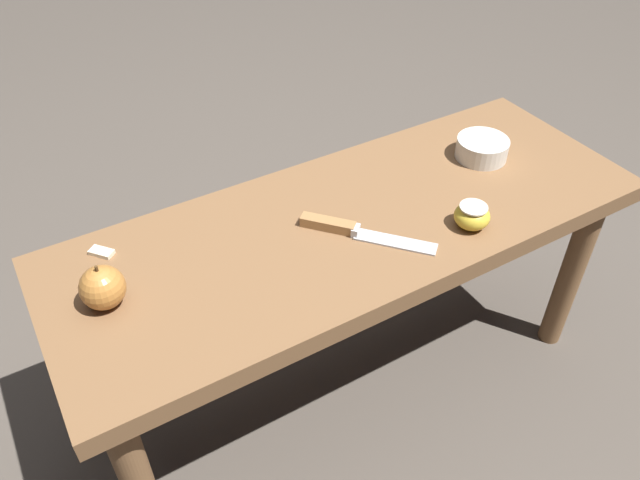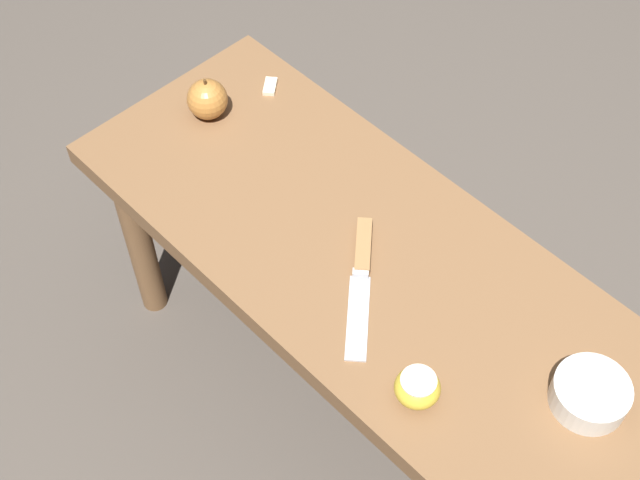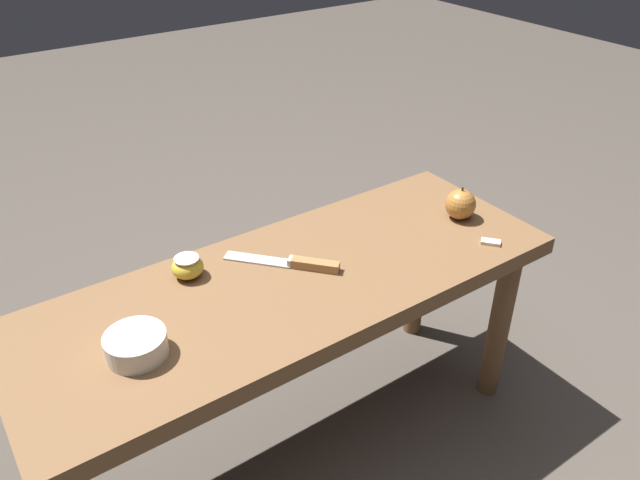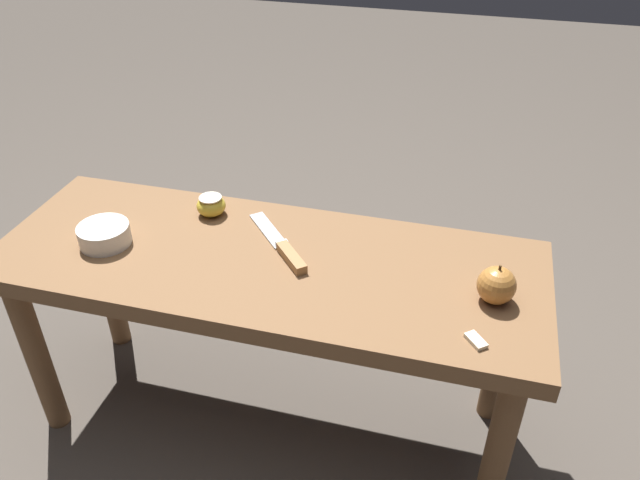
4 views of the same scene
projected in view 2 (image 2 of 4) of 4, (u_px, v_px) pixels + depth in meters
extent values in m
plane|color=#4C443D|center=(374.00, 412.00, 1.80)|extent=(8.00, 8.00, 0.00)
cube|color=brown|center=(388.00, 279.00, 1.42)|extent=(1.16, 0.43, 0.04)
cylinder|color=brown|center=(139.00, 239.00, 1.78)|extent=(0.05, 0.05, 0.46)
cylinder|color=brown|center=(254.00, 159.00, 1.91)|extent=(0.05, 0.05, 0.46)
cube|color=#B7BABF|center=(358.00, 318.00, 1.35)|extent=(0.12, 0.13, 0.00)
cube|color=#B7BABF|center=(360.00, 275.00, 1.39)|extent=(0.03, 0.03, 0.02)
cube|color=#9E7042|center=(362.00, 248.00, 1.42)|extent=(0.09, 0.09, 0.02)
sphere|color=#B27233|center=(207.00, 99.00, 1.58)|extent=(0.07, 0.07, 0.07)
cylinder|color=#4C3319|center=(205.00, 83.00, 1.55)|extent=(0.01, 0.01, 0.01)
ellipsoid|color=gold|center=(417.00, 388.00, 1.26)|extent=(0.07, 0.07, 0.05)
cylinder|color=beige|center=(419.00, 381.00, 1.24)|extent=(0.05, 0.05, 0.00)
cube|color=beige|center=(270.00, 86.00, 1.65)|extent=(0.04, 0.05, 0.01)
cylinder|color=silver|center=(590.00, 394.00, 1.25)|extent=(0.11, 0.11, 0.04)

